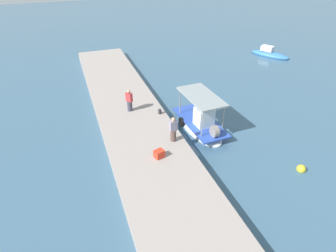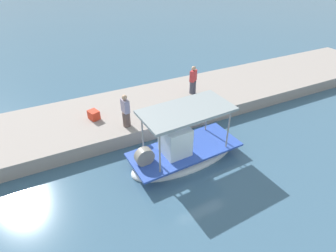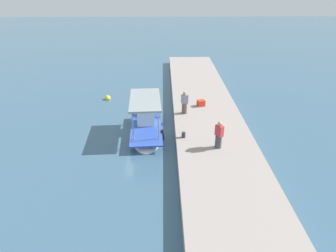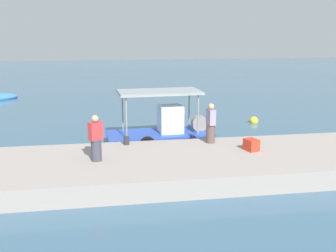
{
  "view_description": "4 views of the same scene",
  "coord_description": "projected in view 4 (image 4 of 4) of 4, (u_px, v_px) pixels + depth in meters",
  "views": [
    {
      "loc": [
        16.06,
        -8.37,
        11.33
      ],
      "look_at": [
        0.64,
        -2.82,
        0.94
      ],
      "focal_mm": 30.82,
      "sensor_mm": 36.0,
      "label": 1
    },
    {
      "loc": [
        5.23,
        8.05,
        8.17
      ],
      "look_at": [
        0.3,
        -1.9,
        0.82
      ],
      "focal_mm": 29.15,
      "sensor_mm": 36.0,
      "label": 2
    },
    {
      "loc": [
        -17.32,
        -1.46,
        9.87
      ],
      "look_at": [
        0.06,
        -1.75,
        0.72
      ],
      "focal_mm": 31.32,
      "sensor_mm": 36.0,
      "label": 3
    },
    {
      "loc": [
        -2.41,
        -18.76,
        5.31
      ],
      "look_at": [
        0.43,
        -1.69,
        1.22
      ],
      "focal_mm": 42.62,
      "sensor_mm": 36.0,
      "label": 4
    }
  ],
  "objects": [
    {
      "name": "fisherman_by_crate",
      "position": [
        211.0,
        125.0,
        16.75
      ],
      "size": [
        0.42,
        0.51,
        1.69
      ],
      "color": "brown",
      "rests_on": "dock_quay"
    },
    {
      "name": "dock_quay",
      "position": [
        170.0,
        166.0,
        15.07
      ],
      "size": [
        36.0,
        4.85,
        0.73
      ],
      "primitive_type": "cube",
      "color": "#A0938C",
      "rests_on": "ground_plane"
    },
    {
      "name": "fisherman_near_bollard",
      "position": [
        96.0,
        140.0,
        14.39
      ],
      "size": [
        0.55,
        0.53,
        1.7
      ],
      "color": "#40414F",
      "rests_on": "dock_quay"
    },
    {
      "name": "cargo_crate",
      "position": [
        251.0,
        145.0,
        15.77
      ],
      "size": [
        0.59,
        0.66,
        0.46
      ],
      "primitive_type": "cube",
      "rotation": [
        0.0,
        0.0,
        1.89
      ],
      "color": "red",
      "rests_on": "dock_quay"
    },
    {
      "name": "ground_plane",
      "position": [
        154.0,
        143.0,
        19.62
      ],
      "size": [
        120.0,
        120.0,
        0.0
      ],
      "primitive_type": "plane",
      "color": "#3E617A"
    },
    {
      "name": "main_fishing_boat",
      "position": [
        162.0,
        135.0,
        19.32
      ],
      "size": [
        5.38,
        2.41,
        2.95
      ],
      "color": "silver",
      "rests_on": "ground_plane"
    },
    {
      "name": "marker_buoy",
      "position": [
        254.0,
        121.0,
        23.91
      ],
      "size": [
        0.53,
        0.53,
        0.53
      ],
      "color": "yellow",
      "rests_on": "ground_plane"
    },
    {
      "name": "mooring_bollard",
      "position": [
        126.0,
        141.0,
        16.59
      ],
      "size": [
        0.24,
        0.24,
        0.35
      ],
      "primitive_type": "cylinder",
      "color": "#2D2D33",
      "rests_on": "dock_quay"
    }
  ]
}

